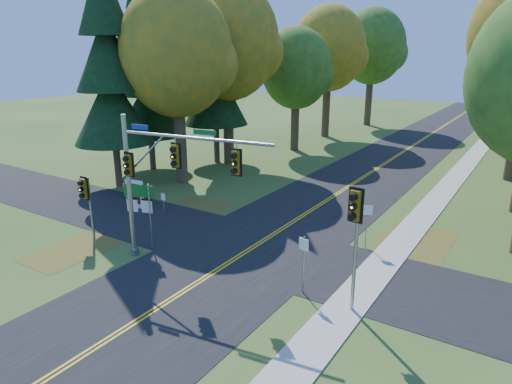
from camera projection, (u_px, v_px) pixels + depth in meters
The scene contains 25 objects.
ground at pixel (229, 263), 21.72m from camera, with size 160.00×160.00×0.00m, color #2A4F1B.
road_main at pixel (229, 262), 21.72m from camera, with size 8.00×160.00×0.02m, color black.
road_cross at pixel (252, 248), 23.33m from camera, with size 60.00×6.00×0.02m, color black.
centerline_left at pixel (228, 262), 21.77m from camera, with size 0.10×160.00×0.01m, color gold.
centerline_right at pixel (231, 263), 21.66m from camera, with size 0.10×160.00×0.01m, color gold.
sidewalk_east at pixel (353, 299), 18.51m from camera, with size 1.60×160.00×0.06m, color #9E998E.
leaf_patch_w_near at pixel (183, 213), 28.29m from camera, with size 4.00×6.00×0.00m, color brown.
leaf_patch_e at pixel (408, 250), 23.02m from camera, with size 3.50×8.00×0.00m, color brown.
leaf_patch_w_far at pixel (76, 249), 23.19m from camera, with size 3.00×5.00×0.00m, color brown.
tree_w_a at pixel (178, 53), 32.18m from camera, with size 8.00×8.00×14.15m.
tree_w_b at pixel (228, 41), 37.76m from camera, with size 8.60×8.60×15.38m.
tree_w_c at pixel (297, 69), 43.92m from camera, with size 6.80×6.80×11.91m.
tree_w_d at pixel (330, 49), 50.67m from camera, with size 8.20×8.20×14.56m.
tree_w_e at pixel (373, 47), 58.71m from camera, with size 8.40×8.40×14.97m.
pine_a at pixel (108, 58), 31.30m from camera, with size 5.60×5.60×19.48m.
pine_b at pixel (147, 70), 36.39m from camera, with size 5.60×5.60×17.31m.
pine_c at pixel (214, 50), 38.40m from camera, with size 5.60×5.60×20.56m.
traffic_mast at pixel (160, 172), 20.46m from camera, with size 7.58×1.50×6.92m.
east_signal_pole at pixel (355, 219), 16.47m from camera, with size 0.59×0.67×5.05m.
ped_signal_pole at pixel (86, 193), 23.58m from camera, with size 0.55×0.64×3.50m.
route_sign_cluster at pixel (139, 203), 22.72m from camera, with size 1.53×0.55×3.42m.
info_kiosk at pixel (135, 194), 29.09m from camera, with size 1.32×0.33×1.81m.
reg_sign_e_north at pixel (367, 218), 22.87m from camera, with size 0.43×0.19×2.36m.
reg_sign_e_south at pixel (304, 254), 18.56m from camera, with size 0.48×0.14×2.52m.
reg_sign_w at pixel (164, 203), 26.06m from camera, with size 0.37×0.09×1.96m.
Camera 1 is at (11.76, -15.90, 9.69)m, focal length 32.00 mm.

